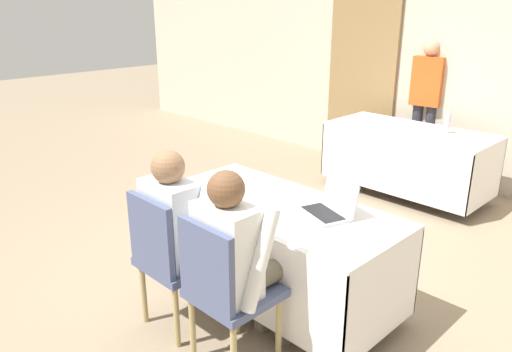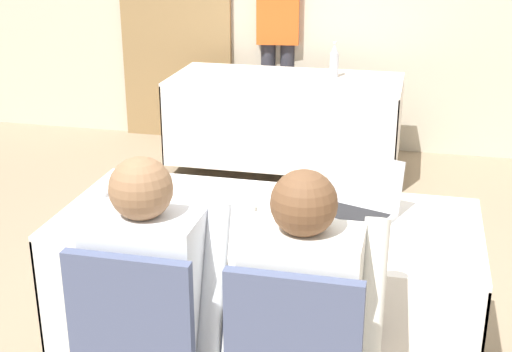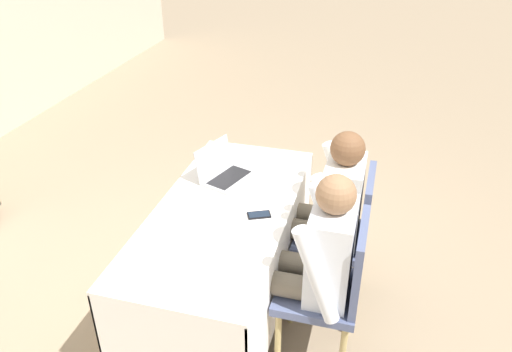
{
  "view_description": "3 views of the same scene",
  "coord_description": "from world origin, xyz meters",
  "views": [
    {
      "loc": [
        2.05,
        -2.24,
        1.99
      ],
      "look_at": [
        0.0,
        -0.2,
        0.97
      ],
      "focal_mm": 35.0,
      "sensor_mm": 36.0,
      "label": 1
    },
    {
      "loc": [
        0.55,
        -2.56,
        1.89
      ],
      "look_at": [
        0.0,
        -0.2,
        0.97
      ],
      "focal_mm": 50.0,
      "sensor_mm": 36.0,
      "label": 2
    },
    {
      "loc": [
        -2.31,
        -0.83,
        2.35
      ],
      "look_at": [
        0.0,
        -0.2,
        0.97
      ],
      "focal_mm": 35.0,
      "sensor_mm": 36.0,
      "label": 3
    }
  ],
  "objects": [
    {
      "name": "water_bottle",
      "position": [
        -0.07,
        2.58,
        0.84
      ],
      "size": [
        0.07,
        0.07,
        0.26
      ],
      "color": "#B7B7C1",
      "rests_on": "conference_table_far"
    },
    {
      "name": "conference_table_near",
      "position": [
        0.0,
        0.0,
        0.55
      ],
      "size": [
        1.68,
        0.78,
        0.72
      ],
      "color": "white",
      "rests_on": "ground_plane"
    },
    {
      "name": "person_red_shirt",
      "position": [
        -0.6,
        3.16,
        0.91
      ],
      "size": [
        0.36,
        0.24,
        1.59
      ],
      "rotation": [
        0.0,
        0.0,
        0.13
      ],
      "color": "#33333D",
      "rests_on": "ground_plane"
    },
    {
      "name": "conference_table_far",
      "position": [
        -0.4,
        2.48,
        0.55
      ],
      "size": [
        1.68,
        0.78,
        0.72
      ],
      "color": "white",
      "rests_on": "ground_plane"
    },
    {
      "name": "laptop",
      "position": [
        0.33,
        0.1,
        0.77
      ],
      "size": [
        0.4,
        0.35,
        0.23
      ],
      "rotation": [
        0.0,
        0.0,
        -0.33
      ],
      "color": "#B7B7BC",
      "rests_on": "conference_table_near"
    },
    {
      "name": "chair_near_left",
      "position": [
        -0.25,
        -0.7,
        0.51
      ],
      "size": [
        0.44,
        0.44,
        0.92
      ],
      "rotation": [
        0.0,
        0.0,
        3.14
      ],
      "color": "tan",
      "rests_on": "ground_plane"
    },
    {
      "name": "paper_beside_laptop",
      "position": [
        -0.06,
        0.15,
        0.72
      ],
      "size": [
        0.32,
        0.36,
        0.0
      ],
      "rotation": [
        0.0,
        0.0,
        0.45
      ],
      "color": "white",
      "rests_on": "conference_table_near"
    },
    {
      "name": "cell_phone",
      "position": [
        -0.02,
        -0.22,
        0.73
      ],
      "size": [
        0.12,
        0.15,
        0.01
      ],
      "rotation": [
        0.0,
        0.0,
        0.43
      ],
      "color": "black",
      "rests_on": "conference_table_near"
    },
    {
      "name": "person_white_shirt",
      "position": [
        0.25,
        -0.59,
        0.67
      ],
      "size": [
        0.5,
        0.52,
        1.18
      ],
      "rotation": [
        0.0,
        0.0,
        3.14
      ],
      "color": "#665B4C",
      "rests_on": "ground_plane"
    },
    {
      "name": "person_checkered_shirt",
      "position": [
        -0.25,
        -0.59,
        0.67
      ],
      "size": [
        0.5,
        0.52,
        1.18
      ],
      "rotation": [
        0.0,
        0.0,
        3.14
      ],
      "color": "#665B4C",
      "rests_on": "ground_plane"
    }
  ]
}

